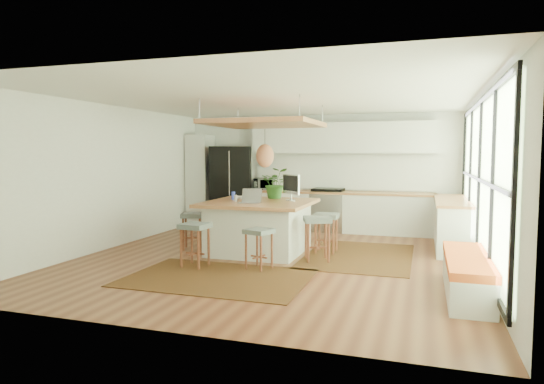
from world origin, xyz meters
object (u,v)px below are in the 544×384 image
(laptop, at_px, (250,196))
(microwave, at_px, (264,183))
(stool_near_left, at_px, (195,245))
(island_plant, at_px, (276,187))
(stool_right_front, at_px, (317,240))
(stool_near_right, at_px, (259,247))
(stool_left_side, at_px, (193,230))
(monitor, at_px, (291,186))
(stool_right_back, at_px, (326,233))
(island, at_px, (259,227))
(fridge, at_px, (231,189))

(laptop, height_order, microwave, microwave)
(stool_near_left, bearing_deg, microwave, 93.21)
(island_plant, bearing_deg, stool_near_left, -109.97)
(stool_right_front, xyz_separation_m, island_plant, (-1.03, 0.98, 0.81))
(stool_near_left, height_order, microwave, microwave)
(stool_near_right, xyz_separation_m, microwave, (-1.25, 3.90, 0.74))
(stool_left_side, distance_m, monitor, 2.02)
(stool_near_left, relative_size, stool_right_back, 0.97)
(stool_right_front, bearing_deg, island_plant, 136.46)
(stool_right_front, distance_m, stool_left_side, 2.46)
(stool_right_front, relative_size, island_plant, 1.25)
(stool_left_side, bearing_deg, stool_right_back, 10.49)
(stool_near_left, xyz_separation_m, stool_near_right, (1.02, 0.14, 0.00))
(stool_near_right, distance_m, stool_right_front, 1.12)
(island, distance_m, stool_right_front, 1.23)
(island, distance_m, stool_left_side, 1.29)
(stool_right_front, relative_size, stool_left_side, 1.09)
(stool_right_back, bearing_deg, laptop, -148.87)
(island, relative_size, stool_right_front, 2.50)
(island, height_order, stool_right_front, island)
(microwave, bearing_deg, stool_near_right, -93.00)
(monitor, bearing_deg, microwave, 160.41)
(stool_near_right, bearing_deg, laptop, 119.08)
(stool_near_right, bearing_deg, island_plant, 99.46)
(island, xyz_separation_m, stool_near_right, (0.43, -1.23, -0.11))
(microwave, bearing_deg, monitor, -81.43)
(stool_near_left, xyz_separation_m, microwave, (-0.23, 4.04, 0.74))
(stool_near_left, height_order, stool_right_front, stool_right_front)
(laptop, relative_size, microwave, 0.74)
(microwave, xyz_separation_m, island_plant, (0.94, -2.07, 0.06))
(stool_right_front, relative_size, laptop, 1.94)
(stool_right_back, bearing_deg, stool_near_left, -135.74)
(stool_right_front, bearing_deg, stool_right_back, 89.48)
(stool_right_front, bearing_deg, fridge, 132.62)
(fridge, bearing_deg, stool_near_left, -91.90)
(stool_right_front, bearing_deg, monitor, 133.64)
(island, xyz_separation_m, microwave, (-0.82, 2.67, 0.63))
(stool_left_side, bearing_deg, island_plant, 26.93)
(island, bearing_deg, stool_near_right, -70.83)
(fridge, xyz_separation_m, microwave, (0.86, -0.04, 0.17))
(stool_right_back, height_order, microwave, microwave)
(island, height_order, island_plant, island_plant)
(fridge, distance_m, stool_near_right, 4.50)
(island_plant, bearing_deg, stool_right_front, -43.54)
(stool_right_front, bearing_deg, island, 161.62)
(stool_right_back, relative_size, island_plant, 1.20)
(stool_right_front, bearing_deg, laptop, -179.73)
(stool_near_left, distance_m, monitor, 2.17)
(stool_right_back, bearing_deg, stool_near_right, -115.11)
(fridge, relative_size, microwave, 3.83)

